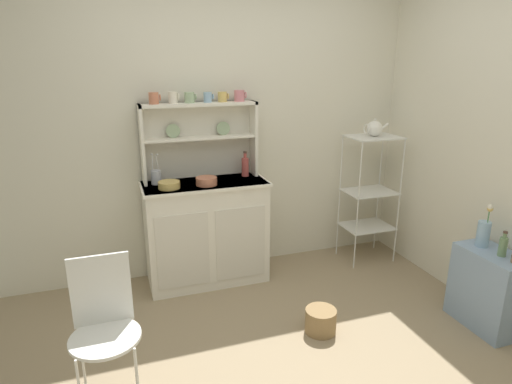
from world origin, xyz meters
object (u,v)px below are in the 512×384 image
Objects in this scene: floor_basket at (321,321)px; flower_vase at (484,232)px; hutch_cabinet at (206,231)px; side_shelf_blue at (489,290)px; wire_chair at (104,320)px; oil_bottle at (503,246)px; hutch_shelf_unit at (199,134)px; bakers_rack at (370,185)px; utensil_jar at (156,177)px; bowl_mixing_large at (169,185)px; porcelain_teapot at (374,128)px; jam_bottle at (245,166)px; cup_terracotta_0 at (154,98)px.

flower_vase reaches higher than floor_basket.
side_shelf_blue is at bearing -37.04° from hutch_cabinet.
floor_basket is at bearing -59.86° from hutch_cabinet.
wire_chair is 4.86× the size of oil_bottle.
hutch_shelf_unit is 1.60m from bakers_rack.
bowl_mixing_large is at bearing -62.81° from utensil_jar.
porcelain_teapot reaches higher than side_shelf_blue.
flower_vase is 1.76× the size of oil_bottle.
utensil_jar reaches higher than hutch_cabinet.
hutch_cabinet is at bearing -11.92° from utensil_jar.
hutch_shelf_unit is at bearing 168.39° from jam_bottle.
oil_bottle is at bearing -32.29° from bowl_mixing_large.
hutch_cabinet is at bearing 141.94° from oil_bottle.
jam_bottle is at bearing -11.61° from hutch_shelf_unit.
utensil_jar is 0.80× the size of flower_vase.
utensil_jar is 1.90m from porcelain_teapot.
porcelain_teapot reaches higher than flower_vase.
utensil_jar is at bearing -123.40° from cup_terracotta_0.
hutch_shelf_unit reaches higher than wire_chair.
bowl_mixing_large is 0.79× the size of jam_bottle.
cup_terracotta_0 is 0.43× the size of jam_bottle.
side_shelf_blue is at bearing -34.31° from wire_chair.
floor_basket is 0.88× the size of utensil_jar.
oil_bottle is (1.13, -0.35, 0.54)m from floor_basket.
flower_vase is (0.00, 0.12, 0.39)m from side_shelf_blue.
bakers_rack reaches higher than wire_chair.
hutch_cabinet is 4.41× the size of porcelain_teapot.
bakers_rack is 5.41× the size of floor_basket.
hutch_cabinet is 1.14m from cup_terracotta_0.
porcelain_teapot is (1.50, -0.22, 0.00)m from hutch_shelf_unit.
floor_basket is 0.70× the size of flower_vase.
bowl_mixing_large reaches higher than wire_chair.
side_shelf_blue is 0.40m from flower_vase.
bowl_mixing_large is at bearing 151.28° from flower_vase.
wire_chair is 2.67m from porcelain_teapot.
jam_bottle is at bearing 13.61° from bowl_mixing_large.
porcelain_teapot is 0.74× the size of flower_vase.
porcelain_teapot reaches higher than hutch_cabinet.
jam_bottle reaches higher than oil_bottle.
bowl_mixing_large is 0.95× the size of oil_bottle.
hutch_shelf_unit is 3.80× the size of utensil_jar.
utensil_jar is at bearing 131.54° from floor_basket.
flower_vase is at bearing -79.60° from porcelain_teapot.
cup_terracotta_0 is at bearing -173.32° from hutch_shelf_unit.
hutch_shelf_unit is at bearing 27.00° from wire_chair.
side_shelf_blue is 2.03m from jam_bottle.
bakers_rack is 5.12× the size of porcelain_teapot.
bakers_rack reaches higher than floor_basket.
floor_basket is 1.23× the size of oil_bottle.
porcelain_teapot is at bearing -8.52° from hutch_shelf_unit.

